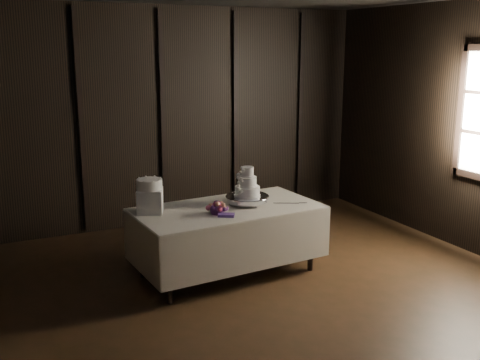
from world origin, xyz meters
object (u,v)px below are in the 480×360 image
(box_pedestal, at_px, (150,201))
(small_cake, at_px, (149,184))
(cake_stand, at_px, (247,200))
(bouquet, at_px, (217,209))
(wedding_cake, at_px, (246,185))
(display_table, at_px, (228,238))

(box_pedestal, xyz_separation_m, small_cake, (0.00, 0.00, 0.18))
(cake_stand, bearing_deg, small_cake, 172.38)
(bouquet, xyz_separation_m, box_pedestal, (-0.61, 0.36, 0.07))
(cake_stand, distance_m, wedding_cake, 0.18)
(wedding_cake, bearing_deg, cake_stand, 14.54)
(display_table, bearing_deg, box_pedestal, 163.03)
(display_table, bearing_deg, wedding_cake, 1.85)
(display_table, bearing_deg, cake_stand, 4.29)
(wedding_cake, distance_m, small_cake, 1.05)
(box_pedestal, bearing_deg, small_cake, 0.00)
(cake_stand, height_order, box_pedestal, box_pedestal)
(bouquet, bearing_deg, box_pedestal, 149.54)
(bouquet, height_order, small_cake, small_cake)
(wedding_cake, distance_m, box_pedestal, 1.05)
(box_pedestal, distance_m, small_cake, 0.18)
(display_table, xyz_separation_m, small_cake, (-0.80, 0.18, 0.65))
(small_cake, bearing_deg, cake_stand, -7.62)
(cake_stand, distance_m, bouquet, 0.50)
(cake_stand, bearing_deg, display_table, -171.43)
(box_pedestal, bearing_deg, bouquet, -30.46)
(wedding_cake, relative_size, small_cake, 1.23)
(bouquet, bearing_deg, display_table, 41.84)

